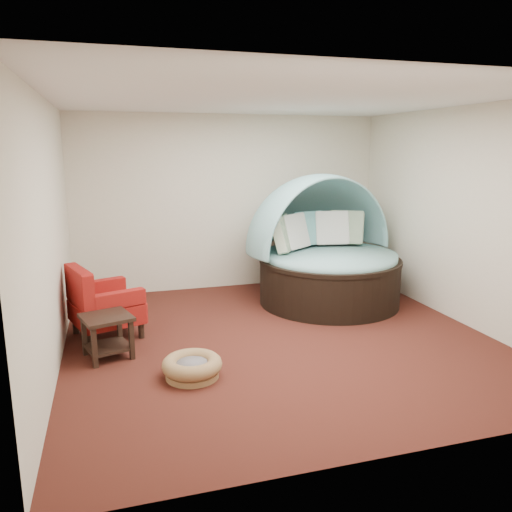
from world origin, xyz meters
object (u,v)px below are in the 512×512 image
object	(u,v)px
red_armchair	(102,304)
side_table	(107,330)
canopy_daybed	(325,243)
pet_basket	(192,367)

from	to	relation	value
red_armchair	side_table	bearing A→B (deg)	-103.77
red_armchair	canopy_daybed	bearing A→B (deg)	-7.50
canopy_daybed	red_armchair	distance (m)	3.31
pet_basket	canopy_daybed	bearing A→B (deg)	41.01
red_armchair	side_table	xyz separation A→B (m)	(0.05, -0.66, -0.10)
canopy_daybed	pet_basket	bearing A→B (deg)	-151.85
canopy_daybed	pet_basket	distance (m)	3.20
canopy_daybed	side_table	distance (m)	3.45
canopy_daybed	side_table	bearing A→B (deg)	-170.74
canopy_daybed	side_table	world-z (taller)	canopy_daybed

